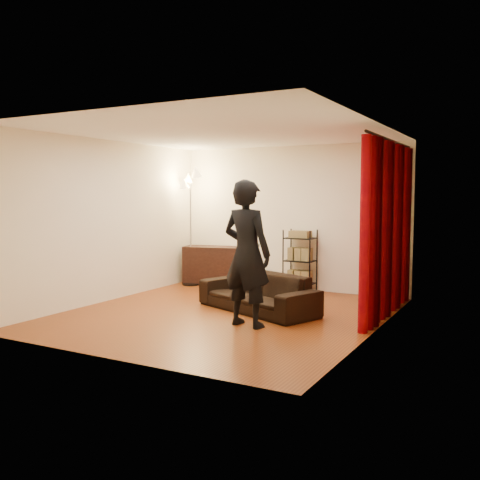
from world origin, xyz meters
The scene contains 14 objects.
floor centered at (0.00, 0.00, 0.00)m, with size 5.00×5.00×0.00m, color brown.
ceiling centered at (0.00, 0.00, 2.70)m, with size 5.00×5.00×0.00m, color white.
wall_back centered at (0.00, 2.50, 1.35)m, with size 5.00×5.00×0.00m, color #F9EDCE.
wall_front centered at (0.00, -2.50, 1.35)m, with size 5.00×5.00×0.00m, color #F9EDCE.
wall_left centered at (-2.25, 0.00, 1.35)m, with size 5.00×5.00×0.00m, color #F9EDCE.
wall_right centered at (2.25, 0.00, 1.35)m, with size 5.00×5.00×0.00m, color #F9EDCE.
curtain_rod centered at (2.15, 1.12, 2.58)m, with size 0.04×0.04×2.65m, color black.
curtain centered at (2.13, 1.12, 1.28)m, with size 0.22×2.65×2.55m, color #820403, non-canonical shape.
sofa centered at (0.34, 0.43, 0.29)m, with size 2.01×0.79×0.59m, color black.
person centered at (0.63, -0.49, 1.00)m, with size 0.73×0.48×1.99m, color black.
media_cabinet centered at (-1.47, 2.23, 0.38)m, with size 1.30×0.49×0.76m, color black.
storage_boxes centered at (-0.64, 2.31, 0.14)m, with size 0.34×0.27×0.28m, color silver, non-canonical shape.
wire_shelf centered at (0.28, 2.28, 0.57)m, with size 0.52×0.37×1.15m, color black, non-canonical shape.
floor_lamp centered at (-1.89, 1.91, 1.12)m, with size 0.40×0.40×2.23m, color silver, non-canonical shape.
Camera 1 is at (3.99, -6.83, 1.80)m, focal length 40.00 mm.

